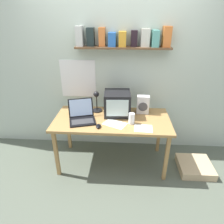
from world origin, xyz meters
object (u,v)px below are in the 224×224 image
object	(u,v)px
corner_desk	(112,123)
loose_paper_near_monitor	(115,124)
crt_monitor	(117,103)
computer_mouse	(98,126)
juice_glass	(132,119)
printed_handout	(143,128)
space_heater	(143,104)
laptop	(82,115)
floor_cushion	(195,166)
desk_lamp	(97,101)

from	to	relation	value
corner_desk	loose_paper_near_monitor	world-z (taller)	loose_paper_near_monitor
crt_monitor	computer_mouse	size ratio (longest dim) A/B	3.49
juice_glass	printed_handout	bearing A→B (deg)	-39.05
space_heater	computer_mouse	xyz separation A→B (m)	(-0.58, -0.45, -0.11)
laptop	corner_desk	bearing A→B (deg)	-8.82
loose_paper_near_monitor	floor_cushion	distance (m)	1.34
crt_monitor	space_heater	size ratio (longest dim) A/B	1.43
crt_monitor	printed_handout	world-z (taller)	crt_monitor
juice_glass	printed_handout	world-z (taller)	juice_glass
crt_monitor	printed_handout	distance (m)	0.54
corner_desk	computer_mouse	distance (m)	0.30
corner_desk	floor_cushion	size ratio (longest dim) A/B	3.41
laptop	floor_cushion	bearing A→B (deg)	-17.85
computer_mouse	crt_monitor	bearing A→B (deg)	60.82
desk_lamp	space_heater	distance (m)	0.66
laptop	desk_lamp	size ratio (longest dim) A/B	1.31
crt_monitor	space_heater	bearing A→B (deg)	6.40
space_heater	loose_paper_near_monitor	distance (m)	0.53
laptop	printed_handout	xyz separation A→B (m)	(0.81, -0.18, -0.06)
corner_desk	laptop	xyz separation A→B (m)	(-0.40, -0.05, 0.13)
laptop	juice_glass	xyz separation A→B (m)	(0.66, -0.07, 0.00)
printed_handout	floor_cushion	bearing A→B (deg)	9.54
desk_lamp	printed_handout	size ratio (longest dim) A/B	1.35
desk_lamp	loose_paper_near_monitor	distance (m)	0.47
space_heater	floor_cushion	size ratio (longest dim) A/B	0.56
laptop	space_heater	xyz separation A→B (m)	(0.83, 0.26, 0.07)
laptop	space_heater	distance (m)	0.87
corner_desk	space_heater	bearing A→B (deg)	26.23
corner_desk	floor_cushion	world-z (taller)	corner_desk
crt_monitor	floor_cushion	bearing A→B (deg)	-15.42
crt_monitor	floor_cushion	distance (m)	1.44
laptop	computer_mouse	world-z (taller)	laptop
desk_lamp	computer_mouse	xyz separation A→B (m)	(0.08, -0.44, -0.16)
crt_monitor	laptop	bearing A→B (deg)	-159.54
juice_glass	space_heater	distance (m)	0.37
corner_desk	desk_lamp	bearing A→B (deg)	139.48
corner_desk	juice_glass	xyz separation A→B (m)	(0.26, -0.12, 0.13)
juice_glass	floor_cushion	distance (m)	1.20
space_heater	printed_handout	bearing A→B (deg)	-89.34
desk_lamp	loose_paper_near_monitor	xyz separation A→B (m)	(0.28, -0.34, -0.17)
desk_lamp	floor_cushion	world-z (taller)	desk_lamp
corner_desk	computer_mouse	world-z (taller)	computer_mouse
computer_mouse	printed_handout	size ratio (longest dim) A/B	0.45
juice_glass	space_heater	bearing A→B (deg)	63.13
computer_mouse	juice_glass	bearing A→B (deg)	16.70
juice_glass	loose_paper_near_monitor	bearing A→B (deg)	-172.35
floor_cushion	loose_paper_near_monitor	bearing A→B (deg)	-177.85
crt_monitor	loose_paper_near_monitor	xyz separation A→B (m)	(-0.02, -0.30, -0.16)
laptop	space_heater	world-z (taller)	space_heater
crt_monitor	juice_glass	xyz separation A→B (m)	(0.20, -0.27, -0.10)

